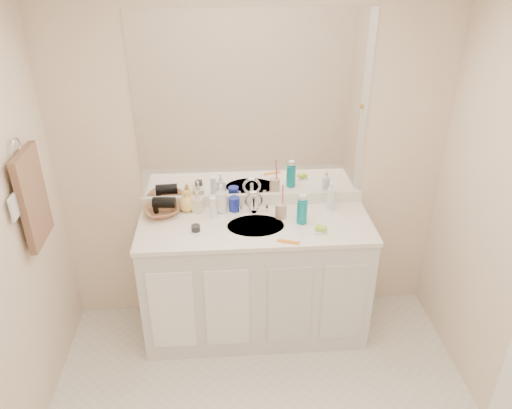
{
  "coord_description": "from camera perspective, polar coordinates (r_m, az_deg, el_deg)",
  "views": [
    {
      "loc": [
        -0.19,
        -1.74,
        2.54
      ],
      "look_at": [
        0.0,
        0.97,
        1.05
      ],
      "focal_mm": 35.0,
      "sensor_mm": 36.0,
      "label": 1
    }
  ],
  "objects": [
    {
      "name": "extra_white_bottle",
      "position": [
        3.28,
        -4.9,
        -0.35
      ],
      "size": [
        0.06,
        0.06,
        0.14
      ],
      "primitive_type": "cylinder",
      "rotation": [
        0.0,
        0.0,
        -0.29
      ],
      "color": "white",
      "rests_on": "countertop"
    },
    {
      "name": "wall_back",
      "position": [
        3.32,
        -0.4,
        4.96
      ],
      "size": [
        2.6,
        0.02,
        2.4
      ],
      "primitive_type": "cube",
      "color": "#F5DCC0",
      "rests_on": "floor"
    },
    {
      "name": "towel_ring",
      "position": [
        2.9,
        -25.7,
        5.92
      ],
      "size": [
        0.01,
        0.11,
        0.11
      ],
      "primitive_type": "torus",
      "rotation": [
        0.0,
        1.57,
        0.0
      ],
      "color": "silver",
      "rests_on": "wall_left"
    },
    {
      "name": "soap_bottle_white",
      "position": [
        3.32,
        -3.99,
        0.68
      ],
      "size": [
        0.08,
        0.08,
        0.2
      ],
      "primitive_type": "imported",
      "rotation": [
        0.0,
        0.0,
        -0.03
      ],
      "color": "white",
      "rests_on": "countertop"
    },
    {
      "name": "blue_mug",
      "position": [
        3.36,
        -2.49,
        0.06
      ],
      "size": [
        0.09,
        0.09,
        0.1
      ],
      "primitive_type": "cylinder",
      "rotation": [
        0.0,
        0.0,
        0.3
      ],
      "color": "#152496",
      "rests_on": "countertop"
    },
    {
      "name": "faucet",
      "position": [
        3.34,
        -0.26,
        -0.01
      ],
      "size": [
        0.02,
        0.02,
        0.11
      ],
      "primitive_type": "cylinder",
      "color": "silver",
      "rests_on": "countertop"
    },
    {
      "name": "sink_basin",
      "position": [
        3.21,
        -0.04,
        -2.59
      ],
      "size": [
        0.37,
        0.37,
        0.02
      ],
      "primitive_type": "cylinder",
      "color": "beige",
      "rests_on": "countertop"
    },
    {
      "name": "soap_dish",
      "position": [
        3.17,
        7.42,
        -3.02
      ],
      "size": [
        0.09,
        0.07,
        0.01
      ],
      "primitive_type": "cube",
      "rotation": [
        0.0,
        0.0,
        -0.05
      ],
      "color": "white",
      "rests_on": "countertop"
    },
    {
      "name": "toothbrush",
      "position": [
        3.23,
        3.07,
        0.84
      ],
      "size": [
        0.02,
        0.04,
        0.19
      ],
      "primitive_type": "cylinder",
      "rotation": [
        0.14,
        0.0,
        -0.21
      ],
      "color": "#EA3D69",
      "rests_on": "tan_cup"
    },
    {
      "name": "soap_bottle_cream",
      "position": [
        3.36,
        -6.65,
        0.34
      ],
      "size": [
        0.08,
        0.08,
        0.15
      ],
      "primitive_type": "imported",
      "rotation": [
        0.0,
        0.0,
        -0.24
      ],
      "color": "beige",
      "rests_on": "countertop"
    },
    {
      "name": "wicker_basket",
      "position": [
        3.38,
        -10.71,
        -0.71
      ],
      "size": [
        0.29,
        0.29,
        0.06
      ],
      "primitive_type": "imported",
      "rotation": [
        0.0,
        0.0,
        0.29
      ],
      "color": "#935D3B",
      "rests_on": "countertop"
    },
    {
      "name": "countertop",
      "position": [
        3.23,
        -0.06,
        -2.45
      ],
      "size": [
        1.52,
        0.57,
        0.03
      ],
      "primitive_type": "cube",
      "color": "white",
      "rests_on": "vanity_cabinet"
    },
    {
      "name": "switch_plate",
      "position": [
        2.83,
        -25.96,
        -0.32
      ],
      "size": [
        0.01,
        0.08,
        0.13
      ],
      "primitive_type": "cube",
      "color": "white",
      "rests_on": "wall_left"
    },
    {
      "name": "clear_pump_bottle",
      "position": [
        3.41,
        8.56,
        0.64
      ],
      "size": [
        0.06,
        0.06,
        0.15
      ],
      "primitive_type": "cylinder",
      "rotation": [
        0.0,
        0.0,
        -0.01
      ],
      "color": "white",
      "rests_on": "countertop"
    },
    {
      "name": "orange_comb",
      "position": [
        3.05,
        3.72,
        -4.27
      ],
      "size": [
        0.14,
        0.07,
        0.01
      ],
      "primitive_type": "cube",
      "rotation": [
        0.0,
        0.0,
        -0.33
      ],
      "color": "orange",
      "rests_on": "countertop"
    },
    {
      "name": "hand_towel",
      "position": [
        3.01,
        -24.16,
        0.7
      ],
      "size": [
        0.04,
        0.32,
        0.55
      ],
      "primitive_type": "cube",
      "color": "brown",
      "rests_on": "towel_ring"
    },
    {
      "name": "green_soap",
      "position": [
        3.16,
        7.44,
        -2.72
      ],
      "size": [
        0.08,
        0.07,
        0.02
      ],
      "primitive_type": "cube",
      "rotation": [
        0.0,
        0.0,
        -0.38
      ],
      "color": "#A8D032",
      "rests_on": "soap_dish"
    },
    {
      "name": "tan_cup",
      "position": [
        3.28,
        2.85,
        -0.72
      ],
      "size": [
        0.08,
        0.08,
        0.1
      ],
      "primitive_type": "cylinder",
      "rotation": [
        0.0,
        0.0,
        -0.12
      ],
      "color": "tan",
      "rests_on": "countertop"
    },
    {
      "name": "hair_dryer",
      "position": [
        3.34,
        -10.46,
        0.23
      ],
      "size": [
        0.15,
        0.08,
        0.07
      ],
      "primitive_type": "cylinder",
      "rotation": [
        0.0,
        1.57,
        -0.07
      ],
      "color": "black",
      "rests_on": "wicker_basket"
    },
    {
      "name": "mirror",
      "position": [
        3.19,
        -0.42,
        10.85
      ],
      "size": [
        1.48,
        0.01,
        1.2
      ],
      "primitive_type": "cube",
      "color": "white",
      "rests_on": "wall_back"
    },
    {
      "name": "dark_jar",
      "position": [
        3.16,
        -6.9,
        -2.7
      ],
      "size": [
        0.07,
        0.07,
        0.04
      ],
      "primitive_type": "cylinder",
      "rotation": [
        0.0,
        0.0,
        0.36
      ],
      "color": "#242529",
      "rests_on": "countertop"
    },
    {
      "name": "mouthwash_bottle",
      "position": [
        3.21,
        5.28,
        -0.81
      ],
      "size": [
        0.08,
        0.08,
        0.16
      ],
      "primitive_type": "cylinder",
      "rotation": [
        0.0,
        0.0,
        0.25
      ],
      "color": "#0B868E",
      "rests_on": "countertop"
    },
    {
      "name": "soap_bottle_yellow",
      "position": [
        3.38,
        -7.93,
        0.43
      ],
      "size": [
        0.15,
        0.15,
        0.15
      ],
      "primitive_type": "imported",
      "rotation": [
        0.0,
        0.0,
        -0.35
      ],
      "color": "#FCC662",
      "rests_on": "countertop"
    },
    {
      "name": "backsplash",
      "position": [
        3.43,
        -0.37,
        0.57
      ],
      "size": [
        1.52,
        0.03,
        0.08
      ],
      "primitive_type": "cube",
      "color": "white",
      "rests_on": "countertop"
    },
    {
      "name": "vanity_cabinet",
      "position": [
        3.48,
        -0.06,
        -8.67
      ],
      "size": [
        1.5,
        0.55,
        0.85
      ],
      "primitive_type": "cube",
      "color": "silver",
      "rests_on": "floor"
    }
  ]
}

